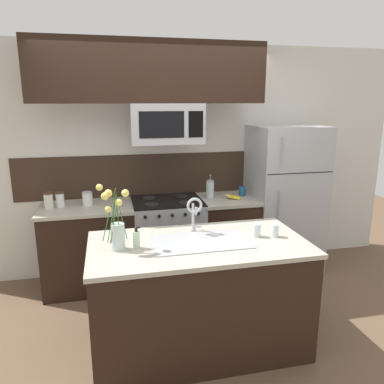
# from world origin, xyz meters

# --- Properties ---
(ground_plane) EXTENTS (10.00, 10.00, 0.00)m
(ground_plane) POSITION_xyz_m (0.00, 0.00, 0.00)
(ground_plane) COLOR brown
(rear_partition) EXTENTS (5.20, 0.10, 2.60)m
(rear_partition) POSITION_xyz_m (0.30, 1.28, 1.30)
(rear_partition) COLOR silver
(rear_partition) RESTS_ON ground
(splash_band) EXTENTS (3.26, 0.01, 0.48)m
(splash_band) POSITION_xyz_m (0.00, 1.22, 1.15)
(splash_band) COLOR #332319
(splash_band) RESTS_ON rear_partition
(back_counter_left) EXTENTS (0.97, 0.65, 0.91)m
(back_counter_left) POSITION_xyz_m (-0.85, 0.90, 0.46)
(back_counter_left) COLOR black
(back_counter_left) RESTS_ON ground
(back_counter_right) EXTENTS (0.65, 0.65, 0.91)m
(back_counter_right) POSITION_xyz_m (0.69, 0.90, 0.46)
(back_counter_right) COLOR black
(back_counter_right) RESTS_ON ground
(stove_range) EXTENTS (0.76, 0.64, 0.93)m
(stove_range) POSITION_xyz_m (0.00, 0.90, 0.46)
(stove_range) COLOR #A8AAAF
(stove_range) RESTS_ON ground
(microwave) EXTENTS (0.74, 0.40, 0.41)m
(microwave) POSITION_xyz_m (0.00, 0.88, 1.75)
(microwave) COLOR #A8AAAF
(upper_cabinet_band) EXTENTS (2.32, 0.34, 0.60)m
(upper_cabinet_band) POSITION_xyz_m (-0.16, 0.85, 2.26)
(upper_cabinet_band) COLOR black
(refrigerator) EXTENTS (0.79, 0.74, 1.71)m
(refrigerator) POSITION_xyz_m (1.39, 0.92, 0.85)
(refrigerator) COLOR #A8AAAF
(refrigerator) RESTS_ON ground
(storage_jar_tall) EXTENTS (0.09, 0.09, 0.17)m
(storage_jar_tall) POSITION_xyz_m (-1.22, 0.90, 0.99)
(storage_jar_tall) COLOR silver
(storage_jar_tall) RESTS_ON back_counter_left
(storage_jar_medium) EXTENTS (0.09, 0.09, 0.16)m
(storage_jar_medium) POSITION_xyz_m (-1.11, 0.94, 0.99)
(storage_jar_medium) COLOR silver
(storage_jar_medium) RESTS_ON back_counter_left
(storage_jar_short) EXTENTS (0.10, 0.10, 0.15)m
(storage_jar_short) POSITION_xyz_m (-0.84, 0.93, 0.98)
(storage_jar_short) COLOR silver
(storage_jar_short) RESTS_ON back_counter_left
(banana_bunch) EXTENTS (0.19, 0.16, 0.08)m
(banana_bunch) POSITION_xyz_m (0.75, 0.84, 0.93)
(banana_bunch) COLOR yellow
(banana_bunch) RESTS_ON back_counter_right
(french_press) EXTENTS (0.09, 0.09, 0.27)m
(french_press) POSITION_xyz_m (0.50, 0.96, 1.01)
(french_press) COLOR silver
(french_press) RESTS_ON back_counter_right
(coffee_tin) EXTENTS (0.08, 0.08, 0.11)m
(coffee_tin) POSITION_xyz_m (0.89, 0.95, 0.97)
(coffee_tin) COLOR #1E5184
(coffee_tin) RESTS_ON back_counter_right
(island_counter) EXTENTS (1.70, 0.89, 0.91)m
(island_counter) POSITION_xyz_m (0.05, -0.35, 0.46)
(island_counter) COLOR black
(island_counter) RESTS_ON ground
(kitchen_sink) EXTENTS (0.76, 0.44, 0.16)m
(kitchen_sink) POSITION_xyz_m (0.06, -0.35, 0.84)
(kitchen_sink) COLOR #ADAFB5
(kitchen_sink) RESTS_ON island_counter
(sink_faucet) EXTENTS (0.14, 0.14, 0.31)m
(sink_faucet) POSITION_xyz_m (0.06, -0.13, 1.11)
(sink_faucet) COLOR #B7BABF
(sink_faucet) RESTS_ON island_counter
(dish_soap_bottle) EXTENTS (0.06, 0.05, 0.16)m
(dish_soap_bottle) POSITION_xyz_m (-0.43, -0.36, 0.98)
(dish_soap_bottle) COLOR beige
(dish_soap_bottle) RESTS_ON island_counter
(drinking_glass) EXTENTS (0.07, 0.07, 0.11)m
(drinking_glass) POSITION_xyz_m (0.53, -0.33, 0.96)
(drinking_glass) COLOR silver
(drinking_glass) RESTS_ON island_counter
(spare_glass) EXTENTS (0.06, 0.06, 0.11)m
(spare_glass) POSITION_xyz_m (0.68, -0.37, 0.96)
(spare_glass) COLOR silver
(spare_glass) RESTS_ON island_counter
(flower_vase) EXTENTS (0.23, 0.12, 0.50)m
(flower_vase) POSITION_xyz_m (-0.57, -0.36, 1.08)
(flower_vase) COLOR silver
(flower_vase) RESTS_ON island_counter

